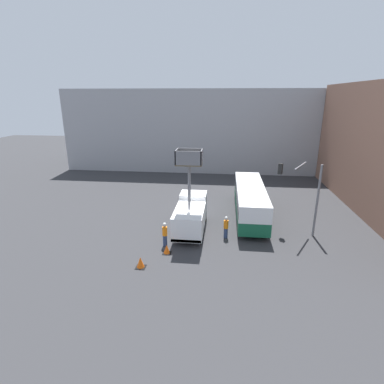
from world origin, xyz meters
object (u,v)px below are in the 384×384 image
(road_worker_near_truck, at_px, (165,234))
(city_bus, at_px, (250,199))
(traffic_cone_near_truck, at_px, (167,249))
(traffic_cone_mid_road, at_px, (141,263))
(utility_truck, at_px, (191,213))
(road_worker_directing, at_px, (226,227))
(traffic_light_pole, at_px, (304,186))

(road_worker_near_truck, bearing_deg, city_bus, 39.76)
(traffic_cone_near_truck, height_order, traffic_cone_mid_road, traffic_cone_mid_road)
(utility_truck, relative_size, traffic_cone_near_truck, 10.30)
(city_bus, bearing_deg, utility_truck, 139.05)
(utility_truck, bearing_deg, road_worker_near_truck, -119.20)
(traffic_cone_near_truck, bearing_deg, road_worker_directing, 35.26)
(road_worker_near_truck, bearing_deg, traffic_light_pole, 13.28)
(road_worker_directing, bearing_deg, traffic_light_pole, 116.45)
(city_bus, xyz_separation_m, road_worker_directing, (-2.24, -5.01, -0.80))
(utility_truck, distance_m, city_bus, 6.54)
(road_worker_directing, xyz_separation_m, traffic_cone_near_truck, (-4.29, -3.03, -0.61))
(traffic_light_pole, distance_m, traffic_cone_near_truck, 12.10)
(road_worker_directing, bearing_deg, city_bus, 166.55)
(city_bus, bearing_deg, traffic_light_pole, -117.54)
(traffic_cone_near_truck, bearing_deg, traffic_light_pole, 24.58)
(road_worker_near_truck, distance_m, traffic_cone_near_truck, 1.37)
(city_bus, relative_size, traffic_light_pole, 1.86)
(utility_truck, relative_size, city_bus, 0.64)
(city_bus, relative_size, traffic_cone_near_truck, 16.05)
(traffic_cone_mid_road, bearing_deg, road_worker_directing, 41.94)
(traffic_cone_mid_road, bearing_deg, road_worker_near_truck, 72.19)
(traffic_cone_near_truck, relative_size, traffic_cone_mid_road, 0.91)
(utility_truck, xyz_separation_m, traffic_cone_mid_road, (-2.70, -6.20, -1.21))
(utility_truck, bearing_deg, city_bus, 36.91)
(road_worker_directing, relative_size, traffic_cone_near_truck, 2.68)
(city_bus, xyz_separation_m, traffic_light_pole, (3.93, -3.26, 2.33))
(utility_truck, height_order, traffic_light_pole, utility_truck)
(traffic_light_pole, relative_size, road_worker_near_truck, 3.13)
(traffic_light_pole, bearing_deg, traffic_cone_mid_road, -149.95)
(traffic_light_pole, bearing_deg, utility_truck, -175.86)
(road_worker_near_truck, relative_size, traffic_cone_mid_road, 2.51)
(city_bus, xyz_separation_m, traffic_cone_near_truck, (-6.53, -8.05, -1.41))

